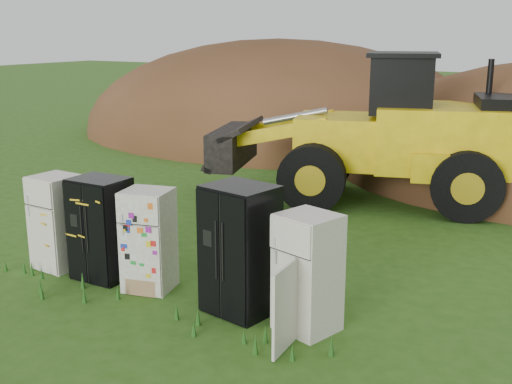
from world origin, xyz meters
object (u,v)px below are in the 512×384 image
fridge_leftmost (58,222)px  wheel_loader (361,128)px  fridge_sticker (149,240)px  fridge_open_door (308,273)px  fridge_black_right (240,250)px  fridge_black_side (101,228)px

fridge_leftmost → wheel_loader: (2.97, 7.10, 0.99)m
fridge_sticker → fridge_open_door: (2.91, -0.06, 0.02)m
fridge_open_door → wheel_loader: bearing=122.1°
fridge_black_right → fridge_leftmost: bearing=-168.7°
fridge_black_right → wheel_loader: (-0.83, 7.07, 0.85)m
fridge_black_side → fridge_sticker: fridge_black_side is taller
fridge_sticker → fridge_black_right: (1.76, -0.00, 0.14)m
fridge_leftmost → fridge_open_door: fridge_open_door is taller
fridge_leftmost → wheel_loader: size_ratio=0.22×
fridge_sticker → fridge_open_door: fridge_open_door is taller
fridge_black_right → fridge_open_door: 1.15m
fridge_leftmost → fridge_open_door: bearing=3.4°
fridge_sticker → fridge_black_right: size_ratio=0.85×
fridge_leftmost → fridge_sticker: 2.04m
fridge_leftmost → fridge_black_side: 1.03m
fridge_black_right → fridge_sticker: bearing=-169.3°
fridge_black_side → fridge_open_door: bearing=-0.6°
fridge_open_door → fridge_leftmost: bearing=-163.6°
fridge_black_side → wheel_loader: bearing=74.7°
fridge_black_side → fridge_black_right: bearing=0.2°
wheel_loader → fridge_black_side: bearing=-122.5°
fridge_leftmost → fridge_black_side: fridge_black_side is taller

